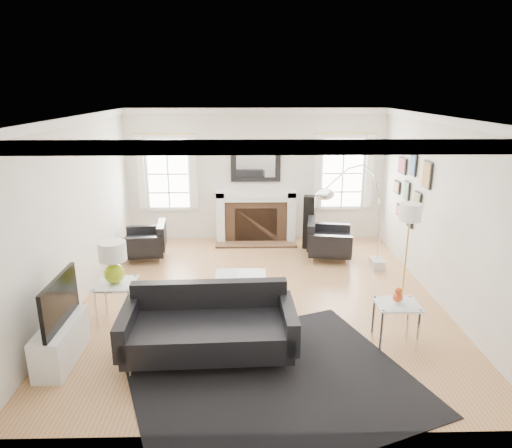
{
  "coord_description": "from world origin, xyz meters",
  "views": [
    {
      "loc": [
        -0.2,
        -6.61,
        3.19
      ],
      "look_at": [
        -0.05,
        0.3,
        1.13
      ],
      "focal_mm": 32.0,
      "sensor_mm": 36.0,
      "label": 1
    }
  ],
  "objects_px": {
    "coffee_table": "(241,280)",
    "arc_floor_lamp": "(354,217)",
    "fireplace": "(256,217)",
    "armchair_right": "(326,241)",
    "sofa": "(209,327)",
    "armchair_left": "(148,243)",
    "gourd_lamp": "(113,260)"
  },
  "relations": [
    {
      "from": "coffee_table",
      "to": "gourd_lamp",
      "type": "relative_size",
      "value": 1.32
    },
    {
      "from": "armchair_left",
      "to": "coffee_table",
      "type": "distance_m",
      "value": 2.58
    },
    {
      "from": "armchair_left",
      "to": "gourd_lamp",
      "type": "height_order",
      "value": "gourd_lamp"
    },
    {
      "from": "fireplace",
      "to": "coffee_table",
      "type": "distance_m",
      "value": 2.87
    },
    {
      "from": "arc_floor_lamp",
      "to": "coffee_table",
      "type": "bearing_deg",
      "value": -159.26
    },
    {
      "from": "armchair_left",
      "to": "armchair_right",
      "type": "bearing_deg",
      "value": -0.98
    },
    {
      "from": "armchair_left",
      "to": "coffee_table",
      "type": "xyz_separation_m",
      "value": [
        1.82,
        -1.83,
        -0.0
      ]
    },
    {
      "from": "sofa",
      "to": "coffee_table",
      "type": "bearing_deg",
      "value": 76.3
    },
    {
      "from": "fireplace",
      "to": "armchair_right",
      "type": "height_order",
      "value": "fireplace"
    },
    {
      "from": "armchair_left",
      "to": "gourd_lamp",
      "type": "relative_size",
      "value": 1.57
    },
    {
      "from": "gourd_lamp",
      "to": "armchair_left",
      "type": "bearing_deg",
      "value": 91.84
    },
    {
      "from": "coffee_table",
      "to": "arc_floor_lamp",
      "type": "relative_size",
      "value": 0.38
    },
    {
      "from": "fireplace",
      "to": "armchair_left",
      "type": "xyz_separation_m",
      "value": [
        -2.12,
        -1.02,
        -0.22
      ]
    },
    {
      "from": "sofa",
      "to": "arc_floor_lamp",
      "type": "xyz_separation_m",
      "value": [
        2.27,
        2.24,
        0.75
      ]
    },
    {
      "from": "sofa",
      "to": "armchair_left",
      "type": "xyz_separation_m",
      "value": [
        -1.45,
        3.35,
        -0.05
      ]
    },
    {
      "from": "fireplace",
      "to": "sofa",
      "type": "relative_size",
      "value": 0.8
    },
    {
      "from": "sofa",
      "to": "armchair_right",
      "type": "xyz_separation_m",
      "value": [
        2.01,
        3.29,
        -0.03
      ]
    },
    {
      "from": "fireplace",
      "to": "sofa",
      "type": "xyz_separation_m",
      "value": [
        -0.67,
        -4.37,
        -0.17
      ]
    },
    {
      "from": "armchair_left",
      "to": "fireplace",
      "type": "bearing_deg",
      "value": 25.73
    },
    {
      "from": "armchair_right",
      "to": "gourd_lamp",
      "type": "bearing_deg",
      "value": -144.33
    },
    {
      "from": "coffee_table",
      "to": "gourd_lamp",
      "type": "distance_m",
      "value": 1.96
    },
    {
      "from": "fireplace",
      "to": "gourd_lamp",
      "type": "bearing_deg",
      "value": -120.16
    },
    {
      "from": "sofa",
      "to": "armchair_right",
      "type": "height_order",
      "value": "sofa"
    },
    {
      "from": "fireplace",
      "to": "coffee_table",
      "type": "bearing_deg",
      "value": -96.02
    },
    {
      "from": "armchair_left",
      "to": "gourd_lamp",
      "type": "distance_m",
      "value": 2.56
    },
    {
      "from": "armchair_left",
      "to": "coffee_table",
      "type": "bearing_deg",
      "value": -45.16
    },
    {
      "from": "sofa",
      "to": "armchair_right",
      "type": "relative_size",
      "value": 2.05
    },
    {
      "from": "fireplace",
      "to": "gourd_lamp",
      "type": "distance_m",
      "value": 4.07
    },
    {
      "from": "coffee_table",
      "to": "arc_floor_lamp",
      "type": "bearing_deg",
      "value": 20.74
    },
    {
      "from": "coffee_table",
      "to": "armchair_left",
      "type": "bearing_deg",
      "value": 134.84
    },
    {
      "from": "sofa",
      "to": "arc_floor_lamp",
      "type": "bearing_deg",
      "value": 44.67
    },
    {
      "from": "coffee_table",
      "to": "arc_floor_lamp",
      "type": "distance_m",
      "value": 2.18
    }
  ]
}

